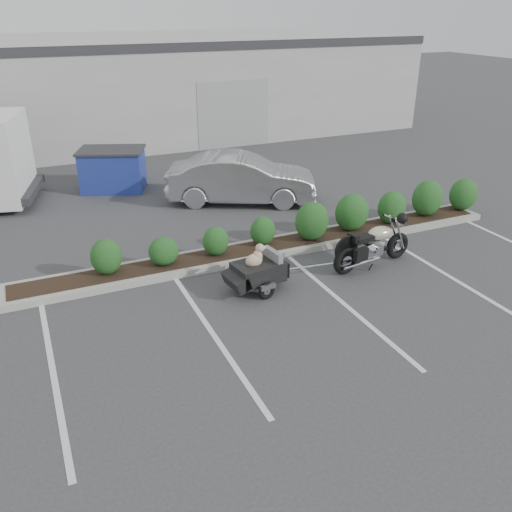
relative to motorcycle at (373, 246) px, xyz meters
name	(u,v)px	position (x,y,z in m)	size (l,w,h in m)	color
ground	(275,302)	(-2.68, -0.56, -0.49)	(90.00, 90.00, 0.00)	#38383A
planter_kerb	(272,248)	(-1.68, 1.64, -0.42)	(12.00, 1.00, 0.15)	#9E9E93
building	(107,86)	(-2.68, 16.44, 1.51)	(26.00, 10.00, 4.00)	#9EA099
motorcycle	(373,246)	(0.00, 0.00, 0.00)	(2.16, 0.82, 1.24)	black
pet_trailer	(258,271)	(-2.78, 0.02, -0.06)	(1.74, 0.98, 1.03)	black
sedan	(242,179)	(-0.98, 5.14, 0.21)	(1.49, 4.27, 1.41)	#ACABB2
dumpster	(113,169)	(-4.17, 7.83, 0.16)	(2.30, 1.96, 1.28)	navy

